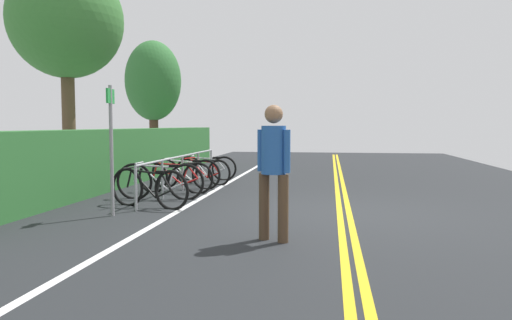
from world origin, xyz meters
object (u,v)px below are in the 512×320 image
object	(u,v)px
bike_rack	(182,164)
tree_far_right	(153,82)
pedestrian	(274,162)
sign_post_near	(111,137)
bicycle_1	(160,181)
bicycle_3	(186,174)
bicycle_5	(207,168)
bicycle_2	(175,177)
bicycle_0	(149,188)
bicycle_4	(203,171)
tree_mid	(66,22)

from	to	relation	value
bike_rack	tree_far_right	xyz separation A→B (m)	(6.84, 3.22, 2.53)
pedestrian	sign_post_near	bearing A→B (deg)	64.59
bike_rack	bicycle_1	distance (m)	1.38
bicycle_3	bicycle_5	distance (m)	1.79
bicycle_2	bicycle_3	size ratio (longest dim) A/B	1.00
bicycle_2	bicycle_5	xyz separation A→B (m)	(2.59, -0.06, -0.02)
bicycle_3	sign_post_near	distance (m)	3.79
tree_far_right	bike_rack	bearing A→B (deg)	-154.82
bicycle_2	pedestrian	world-z (taller)	pedestrian
bike_rack	bicycle_3	xyz separation A→B (m)	(0.41, 0.05, -0.25)
bicycle_2	tree_far_right	size ratio (longest dim) A/B	0.38
bicycle_1	bicycle_5	distance (m)	3.55
bicycle_5	bicycle_2	bearing A→B (deg)	178.59
bicycle_1	bicycle_3	bearing A→B (deg)	-0.26
bike_rack	bicycle_5	distance (m)	2.21
bicycle_5	sign_post_near	world-z (taller)	sign_post_near
bicycle_2	pedestrian	distance (m)	5.06
bike_rack	sign_post_near	bearing A→B (deg)	176.29
bicycle_0	sign_post_near	world-z (taller)	sign_post_near
bicycle_1	bicycle_2	xyz separation A→B (m)	(0.96, -0.01, -0.02)
bicycle_3	pedestrian	distance (m)	5.75
sign_post_near	bicycle_5	bearing A→B (deg)	-2.41
bicycle_1	bicycle_3	distance (m)	1.76
bicycle_0	bicycle_1	bearing A→B (deg)	8.07
bicycle_4	tree_far_right	xyz separation A→B (m)	(5.55, 3.35, 2.82)
bicycle_2	sign_post_near	size ratio (longest dim) A/B	0.82
bicycle_0	bicycle_2	world-z (taller)	bicycle_0
bicycle_2	pedestrian	size ratio (longest dim) A/B	1.00
sign_post_near	tree_mid	world-z (taller)	tree_mid
bicycle_4	bicycle_2	bearing A→B (deg)	173.85
tree_mid	bicycle_5	bearing A→B (deg)	-61.11
bike_rack	bicycle_4	world-z (taller)	bike_rack
bicycle_3	bicycle_0	bearing A→B (deg)	-177.24
bike_rack	sign_post_near	xyz separation A→B (m)	(-3.26, 0.21, 0.71)
bicycle_3	bicycle_2	bearing A→B (deg)	-179.67
bike_rack	bicycle_2	world-z (taller)	bike_rack
bicycle_0	bicycle_4	world-z (taller)	bicycle_0
bike_rack	tree_far_right	size ratio (longest dim) A/B	1.20
tree_far_right	bicycle_2	bearing A→B (deg)	-156.33
bicycle_5	pedestrian	world-z (taller)	pedestrian
bicycle_2	bicycle_1	bearing A→B (deg)	179.24
sign_post_near	tree_far_right	size ratio (longest dim) A/B	0.47
bike_rack	pedestrian	world-z (taller)	pedestrian
tree_mid	bicycle_3	bearing A→B (deg)	-91.55
bicycle_5	tree_mid	world-z (taller)	tree_mid
bicycle_1	tree_far_right	distance (m)	9.21
bike_rack	bicycle_5	size ratio (longest dim) A/B	3.39
bicycle_2	bicycle_5	world-z (taller)	bicycle_2
bicycle_5	tree_far_right	size ratio (longest dim) A/B	0.35
bicycle_2	bicycle_4	distance (m)	1.70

